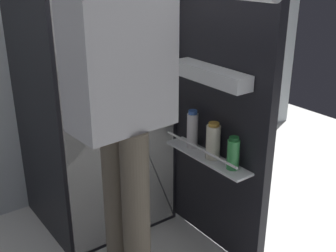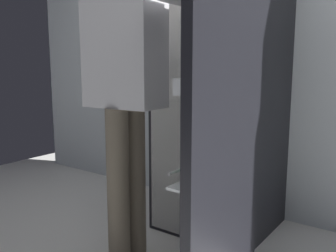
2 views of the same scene
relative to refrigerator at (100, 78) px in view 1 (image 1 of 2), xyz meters
The scene contains 2 objects.
refrigerator is the anchor object (origin of this frame).
person 0.69m from the refrigerator, 109.44° to the right, with size 0.56×0.71×1.70m.
Camera 1 is at (-1.00, -1.50, 1.50)m, focal length 45.31 mm.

